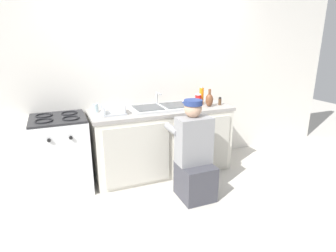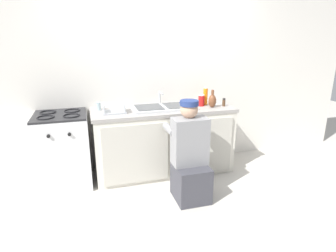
{
  "view_description": "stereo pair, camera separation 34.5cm",
  "coord_description": "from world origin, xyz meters",
  "px_view_note": "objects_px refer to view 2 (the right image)",
  "views": [
    {
      "loc": [
        -1.26,
        -2.95,
        1.71
      ],
      "look_at": [
        0.0,
        0.1,
        0.69
      ],
      "focal_mm": 30.0,
      "sensor_mm": 36.0,
      "label": 1
    },
    {
      "loc": [
        -0.94,
        -3.07,
        1.71
      ],
      "look_at": [
        0.0,
        0.1,
        0.69
      ],
      "focal_mm": 30.0,
      "sensor_mm": 36.0,
      "label": 2
    }
  ],
  "objects_px": {
    "dish_rack_tray": "(114,111)",
    "vase_decorative": "(212,101)",
    "sink_double_basin": "(164,107)",
    "soda_cup_red": "(201,100)",
    "water_glass": "(98,106)",
    "spice_bottle_pepper": "(224,102)",
    "plumber_person": "(190,159)",
    "stove_range": "(64,150)",
    "soap_bottle_orange": "(205,96)"
  },
  "relations": [
    {
      "from": "soda_cup_red",
      "to": "spice_bottle_pepper",
      "type": "relative_size",
      "value": 1.45
    },
    {
      "from": "dish_rack_tray",
      "to": "vase_decorative",
      "type": "height_order",
      "value": "vase_decorative"
    },
    {
      "from": "stove_range",
      "to": "soda_cup_red",
      "type": "xyz_separation_m",
      "value": [
        1.78,
        0.01,
        0.5
      ]
    },
    {
      "from": "dish_rack_tray",
      "to": "plumber_person",
      "type": "bearing_deg",
      "value": -43.43
    },
    {
      "from": "plumber_person",
      "to": "soda_cup_red",
      "type": "distance_m",
      "value": 0.97
    },
    {
      "from": "stove_range",
      "to": "spice_bottle_pepper",
      "type": "distance_m",
      "value": 2.11
    },
    {
      "from": "soda_cup_red",
      "to": "water_glass",
      "type": "distance_m",
      "value": 1.33
    },
    {
      "from": "sink_double_basin",
      "to": "water_glass",
      "type": "bearing_deg",
      "value": 169.24
    },
    {
      "from": "stove_range",
      "to": "dish_rack_tray",
      "type": "xyz_separation_m",
      "value": [
        0.62,
        -0.03,
        0.45
      ]
    },
    {
      "from": "sink_double_basin",
      "to": "soda_cup_red",
      "type": "distance_m",
      "value": 0.53
    },
    {
      "from": "plumber_person",
      "to": "soap_bottle_orange",
      "type": "height_order",
      "value": "soap_bottle_orange"
    },
    {
      "from": "soap_bottle_orange",
      "to": "water_glass",
      "type": "bearing_deg",
      "value": 176.39
    },
    {
      "from": "plumber_person",
      "to": "vase_decorative",
      "type": "height_order",
      "value": "plumber_person"
    },
    {
      "from": "soda_cup_red",
      "to": "dish_rack_tray",
      "type": "relative_size",
      "value": 0.54
    },
    {
      "from": "plumber_person",
      "to": "spice_bottle_pepper",
      "type": "relative_size",
      "value": 10.52
    },
    {
      "from": "dish_rack_tray",
      "to": "water_glass",
      "type": "bearing_deg",
      "value": 132.27
    },
    {
      "from": "dish_rack_tray",
      "to": "vase_decorative",
      "type": "relative_size",
      "value": 1.22
    },
    {
      "from": "water_glass",
      "to": "stove_range",
      "type": "bearing_deg",
      "value": -161.02
    },
    {
      "from": "plumber_person",
      "to": "soap_bottle_orange",
      "type": "bearing_deg",
      "value": 57.25
    },
    {
      "from": "dish_rack_tray",
      "to": "vase_decorative",
      "type": "bearing_deg",
      "value": -3.54
    },
    {
      "from": "soda_cup_red",
      "to": "water_glass",
      "type": "relative_size",
      "value": 1.52
    },
    {
      "from": "vase_decorative",
      "to": "soda_cup_red",
      "type": "bearing_deg",
      "value": 130.65
    },
    {
      "from": "sink_double_basin",
      "to": "water_glass",
      "type": "relative_size",
      "value": 8.0
    },
    {
      "from": "sink_double_basin",
      "to": "soda_cup_red",
      "type": "height_order",
      "value": "sink_double_basin"
    },
    {
      "from": "plumber_person",
      "to": "soda_cup_red",
      "type": "xyz_separation_m",
      "value": [
        0.43,
        0.73,
        0.48
      ]
    },
    {
      "from": "plumber_person",
      "to": "vase_decorative",
      "type": "xyz_separation_m",
      "value": [
        0.53,
        0.61,
        0.5
      ]
    },
    {
      "from": "soda_cup_red",
      "to": "vase_decorative",
      "type": "distance_m",
      "value": 0.16
    },
    {
      "from": "stove_range",
      "to": "soda_cup_red",
      "type": "bearing_deg",
      "value": 0.22
    },
    {
      "from": "stove_range",
      "to": "soap_bottle_orange",
      "type": "bearing_deg",
      "value": 2.03
    },
    {
      "from": "soda_cup_red",
      "to": "dish_rack_tray",
      "type": "height_order",
      "value": "soda_cup_red"
    },
    {
      "from": "soap_bottle_orange",
      "to": "water_glass",
      "type": "xyz_separation_m",
      "value": [
        -1.41,
        0.09,
        -0.06
      ]
    },
    {
      "from": "soda_cup_red",
      "to": "spice_bottle_pepper",
      "type": "distance_m",
      "value": 0.3
    },
    {
      "from": "plumber_person",
      "to": "spice_bottle_pepper",
      "type": "xyz_separation_m",
      "value": [
        0.71,
        0.64,
        0.46
      ]
    },
    {
      "from": "sink_double_basin",
      "to": "stove_range",
      "type": "relative_size",
      "value": 0.89
    },
    {
      "from": "soda_cup_red",
      "to": "spice_bottle_pepper",
      "type": "xyz_separation_m",
      "value": [
        0.28,
        -0.09,
        -0.02
      ]
    },
    {
      "from": "sink_double_basin",
      "to": "soap_bottle_orange",
      "type": "xyz_separation_m",
      "value": [
        0.6,
        0.06,
        0.09
      ]
    },
    {
      "from": "stove_range",
      "to": "dish_rack_tray",
      "type": "bearing_deg",
      "value": -3.17
    },
    {
      "from": "sink_double_basin",
      "to": "spice_bottle_pepper",
      "type": "distance_m",
      "value": 0.81
    },
    {
      "from": "soap_bottle_orange",
      "to": "spice_bottle_pepper",
      "type": "distance_m",
      "value": 0.26
    },
    {
      "from": "soap_bottle_orange",
      "to": "water_glass",
      "type": "relative_size",
      "value": 2.5
    },
    {
      "from": "stove_range",
      "to": "plumber_person",
      "type": "distance_m",
      "value": 1.53
    },
    {
      "from": "plumber_person",
      "to": "stove_range",
      "type": "bearing_deg",
      "value": 151.81
    },
    {
      "from": "sink_double_basin",
      "to": "vase_decorative",
      "type": "xyz_separation_m",
      "value": [
        0.62,
        -0.11,
        0.07
      ]
    },
    {
      "from": "dish_rack_tray",
      "to": "water_glass",
      "type": "xyz_separation_m",
      "value": [
        -0.17,
        0.19,
        0.03
      ]
    },
    {
      "from": "sink_double_basin",
      "to": "soda_cup_red",
      "type": "bearing_deg",
      "value": 0.51
    },
    {
      "from": "soap_bottle_orange",
      "to": "spice_bottle_pepper",
      "type": "bearing_deg",
      "value": -37.36
    },
    {
      "from": "plumber_person",
      "to": "water_glass",
      "type": "relative_size",
      "value": 11.04
    },
    {
      "from": "water_glass",
      "to": "sink_double_basin",
      "type": "bearing_deg",
      "value": -10.76
    },
    {
      "from": "plumber_person",
      "to": "spice_bottle_pepper",
      "type": "height_order",
      "value": "plumber_person"
    },
    {
      "from": "soap_bottle_orange",
      "to": "dish_rack_tray",
      "type": "height_order",
      "value": "soap_bottle_orange"
    }
  ]
}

